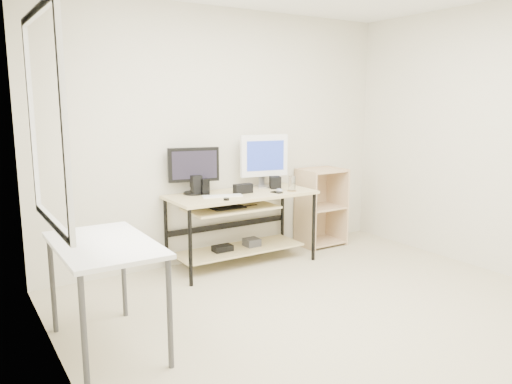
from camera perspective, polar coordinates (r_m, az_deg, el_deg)
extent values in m
cube|color=#C4B896|center=(3.99, 11.01, -14.56)|extent=(4.00, 4.00, 0.01)
cube|color=beige|center=(5.27, -3.61, 6.35)|extent=(4.00, 0.01, 2.60)
cube|color=beige|center=(2.69, -20.78, 1.90)|extent=(0.01, 4.00, 2.60)
cube|color=white|center=(3.26, -22.92, 7.54)|extent=(0.01, 1.00, 1.20)
cube|color=#D7C588|center=(5.04, -1.65, -0.29)|extent=(1.50, 0.65, 0.03)
cube|color=#D7C588|center=(4.95, -2.85, -1.86)|extent=(0.90, 0.49, 0.02)
cube|color=#D7C588|center=(5.22, -1.90, -6.53)|extent=(1.35, 0.46, 0.02)
cube|color=black|center=(4.92, -3.35, -1.74)|extent=(0.33, 0.22, 0.01)
cylinder|color=black|center=(5.00, -0.57, -1.54)|extent=(0.14, 0.01, 0.01)
cube|color=#3D3D3F|center=(5.28, -0.49, -5.76)|extent=(0.15, 0.15, 0.08)
cube|color=black|center=(5.12, -3.85, -6.43)|extent=(0.20, 0.12, 0.06)
cylinder|color=black|center=(4.56, -7.52, -6.36)|extent=(0.04, 0.04, 0.72)
cylinder|color=black|center=(5.07, -10.24, -4.74)|extent=(0.04, 0.04, 0.72)
cylinder|color=black|center=(5.29, 6.61, -4.01)|extent=(0.04, 0.04, 0.72)
cylinder|color=black|center=(5.73, 3.03, -2.84)|extent=(0.04, 0.04, 0.72)
cube|color=white|center=(3.45, -17.00, -5.75)|extent=(0.60, 1.00, 0.03)
cylinder|color=#3D3D3F|center=(3.10, -19.06, -15.13)|extent=(0.04, 0.04, 0.72)
cylinder|color=#3D3D3F|center=(3.94, -22.23, -9.79)|extent=(0.04, 0.04, 0.72)
cylinder|color=#3D3D3F|center=(3.24, -9.83, -13.56)|extent=(0.04, 0.04, 0.72)
cylinder|color=#3D3D3F|center=(4.05, -14.90, -8.81)|extent=(0.04, 0.04, 0.72)
cube|color=#D5B385|center=(5.70, 5.61, -2.01)|extent=(0.02, 0.40, 0.90)
cube|color=#D5B385|center=(6.00, 9.23, -1.47)|extent=(0.02, 0.40, 0.90)
cube|color=#D5B385|center=(5.99, 6.31, -1.42)|extent=(0.50, 0.02, 0.90)
cube|color=#D5B385|center=(5.95, 7.38, -5.60)|extent=(0.46, 0.38, 0.02)
cube|color=#D5B385|center=(5.85, 7.47, -1.73)|extent=(0.46, 0.38, 0.02)
cube|color=#D5B385|center=(5.78, 7.57, 2.44)|extent=(0.46, 0.38, 0.02)
cylinder|color=black|center=(5.02, -7.09, -0.12)|extent=(0.21, 0.21, 0.02)
cylinder|color=black|center=(5.01, -7.10, 0.60)|extent=(0.05, 0.05, 0.11)
cube|color=black|center=(4.98, -7.16, 3.12)|extent=(0.51, 0.17, 0.34)
cube|color=black|center=(4.95, -7.01, 3.09)|extent=(0.42, 0.11, 0.27)
cube|color=silver|center=(5.38, 0.92, 0.64)|extent=(0.19, 0.17, 0.02)
cylinder|color=silver|center=(5.37, 0.92, 1.28)|extent=(0.05, 0.05, 0.11)
cube|color=white|center=(5.34, 0.93, 4.19)|extent=(0.53, 0.15, 0.44)
cube|color=#263AA5|center=(5.31, 1.11, 4.17)|extent=(0.44, 0.09, 0.36)
cube|color=white|center=(4.86, -3.86, -0.45)|extent=(0.40, 0.22, 0.01)
ellipsoid|color=#B4B4B9|center=(5.10, 2.70, 0.20)|extent=(0.09, 0.12, 0.04)
cube|color=black|center=(5.02, -1.50, 0.39)|extent=(0.19, 0.09, 0.09)
cube|color=black|center=(4.97, -6.84, 0.11)|extent=(0.09, 0.09, 0.08)
cube|color=black|center=(4.95, -6.86, 1.22)|extent=(0.10, 0.10, 0.12)
cube|color=black|center=(5.30, 2.20, 1.10)|extent=(0.14, 0.14, 0.13)
cube|color=black|center=(4.94, -5.86, 0.60)|extent=(0.09, 0.06, 0.16)
cylinder|color=black|center=(4.67, -3.41, -0.82)|extent=(0.07, 0.07, 0.02)
cube|color=black|center=(5.05, 2.37, -0.04)|extent=(0.09, 0.13, 0.01)
cylinder|color=#9B7746|center=(5.16, 4.11, 0.14)|extent=(0.11, 0.11, 0.01)
cylinder|color=white|center=(5.15, 4.12, 1.01)|extent=(0.09, 0.09, 0.15)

